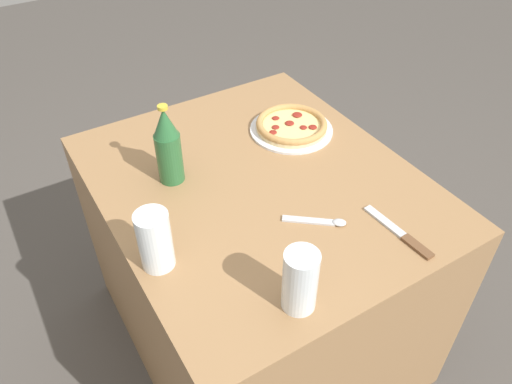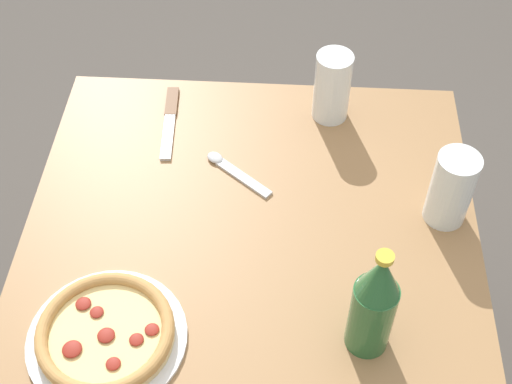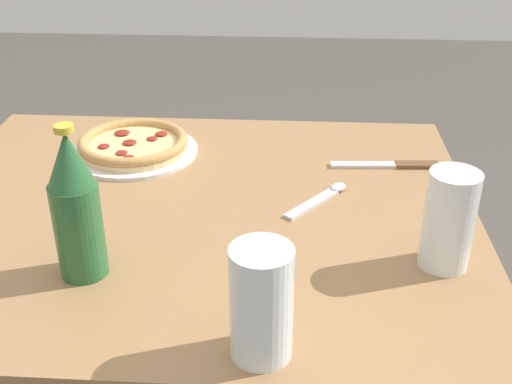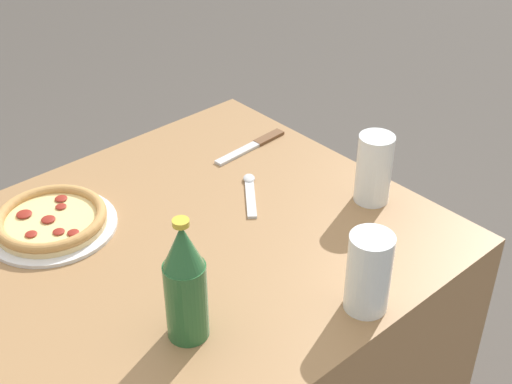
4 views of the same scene
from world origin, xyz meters
The scene contains 7 objects.
table centered at (0.00, 0.00, 0.37)m, with size 1.01×0.85×0.74m.
pizza_veggie centered at (0.16, -0.22, 0.75)m, with size 0.27×0.27×0.04m.
glass_water centered at (-0.41, 0.15, 0.81)m, with size 0.08×0.08×0.16m.
glass_lemonade centered at (-0.14, 0.36, 0.81)m, with size 0.08×0.08×0.16m.
beer_bottle centered at (0.13, 0.21, 0.85)m, with size 0.07×0.07×0.24m.
knife centered at (-0.37, -0.19, 0.74)m, with size 0.22×0.04×0.01m.
spoon centered at (-0.23, -0.05, 0.74)m, with size 0.12×0.14×0.01m.
Camera 3 is at (-0.18, 0.98, 1.30)m, focal length 45.00 mm.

